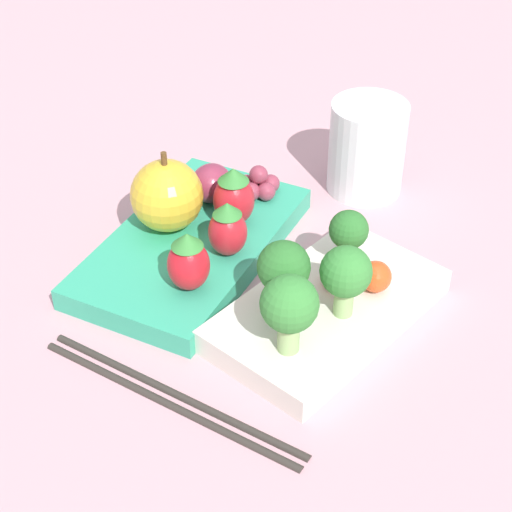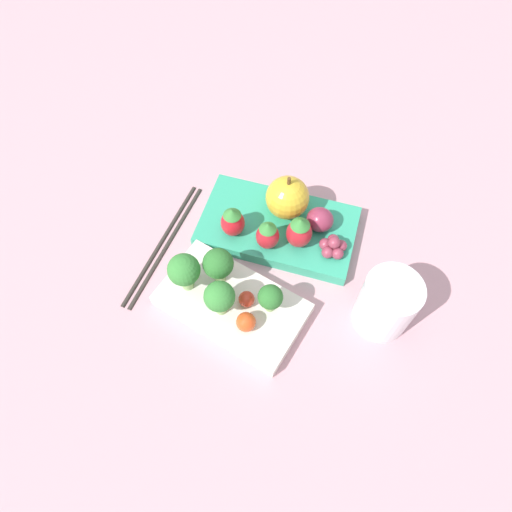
{
  "view_description": "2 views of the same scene",
  "coord_description": "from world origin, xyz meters",
  "px_view_note": "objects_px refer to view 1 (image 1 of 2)",
  "views": [
    {
      "loc": [
        0.43,
        0.29,
        0.43
      ],
      "look_at": [
        0.01,
        -0.0,
        0.03
      ],
      "focal_mm": 60.0,
      "sensor_mm": 36.0,
      "label": 1
    },
    {
      "loc": [
        -0.12,
        0.26,
        0.54
      ],
      "look_at": [
        0.01,
        -0.0,
        0.03
      ],
      "focal_mm": 32.0,
      "sensor_mm": 36.0,
      "label": 2
    }
  ],
  "objects_px": {
    "bento_box_fruit": "(191,246)",
    "plum": "(211,183)",
    "grape_cluster": "(259,184)",
    "broccoli_floret_2": "(284,269)",
    "strawberry_0": "(188,262)",
    "cherry_tomato_1": "(334,274)",
    "bento_box_savoury": "(327,310)",
    "broccoli_floret_1": "(346,274)",
    "broccoli_floret_0": "(349,232)",
    "strawberry_2": "(228,229)",
    "broccoli_floret_3": "(289,306)",
    "cherry_tomato_0": "(376,277)",
    "drinking_cup": "(367,148)",
    "strawberry_1": "(234,197)",
    "chopsticks_pair": "(171,396)",
    "apple": "(167,196)"
  },
  "relations": [
    {
      "from": "strawberry_2",
      "to": "plum",
      "type": "distance_m",
      "value": 0.08
    },
    {
      "from": "strawberry_0",
      "to": "plum",
      "type": "relative_size",
      "value": 1.34
    },
    {
      "from": "plum",
      "to": "strawberry_0",
      "type": "bearing_deg",
      "value": 29.35
    },
    {
      "from": "strawberry_0",
      "to": "strawberry_1",
      "type": "bearing_deg",
      "value": -165.78
    },
    {
      "from": "cherry_tomato_1",
      "to": "plum",
      "type": "height_order",
      "value": "plum"
    },
    {
      "from": "bento_box_fruit",
      "to": "grape_cluster",
      "type": "distance_m",
      "value": 0.09
    },
    {
      "from": "bento_box_savoury",
      "to": "apple",
      "type": "bearing_deg",
      "value": -92.2
    },
    {
      "from": "grape_cluster",
      "to": "broccoli_floret_2",
      "type": "bearing_deg",
      "value": 41.69
    },
    {
      "from": "broccoli_floret_3",
      "to": "chopsticks_pair",
      "type": "height_order",
      "value": "broccoli_floret_3"
    },
    {
      "from": "bento_box_fruit",
      "to": "plum",
      "type": "distance_m",
      "value": 0.06
    },
    {
      "from": "cherry_tomato_0",
      "to": "plum",
      "type": "distance_m",
      "value": 0.18
    },
    {
      "from": "strawberry_2",
      "to": "strawberry_0",
      "type": "bearing_deg",
      "value": 1.5
    },
    {
      "from": "grape_cluster",
      "to": "broccoli_floret_0",
      "type": "bearing_deg",
      "value": 70.21
    },
    {
      "from": "bento_box_fruit",
      "to": "strawberry_1",
      "type": "xyz_separation_m",
      "value": [
        -0.04,
        0.02,
        0.03
      ]
    },
    {
      "from": "broccoli_floret_1",
      "to": "chopsticks_pair",
      "type": "xyz_separation_m",
      "value": [
        0.12,
        -0.06,
        -0.05
      ]
    },
    {
      "from": "drinking_cup",
      "to": "strawberry_0",
      "type": "bearing_deg",
      "value": -7.09
    },
    {
      "from": "grape_cluster",
      "to": "strawberry_0",
      "type": "bearing_deg",
      "value": 12.57
    },
    {
      "from": "broccoli_floret_1",
      "to": "strawberry_1",
      "type": "height_order",
      "value": "broccoli_floret_1"
    },
    {
      "from": "broccoli_floret_0",
      "to": "grape_cluster",
      "type": "relative_size",
      "value": 1.25
    },
    {
      "from": "broccoli_floret_2",
      "to": "chopsticks_pair",
      "type": "relative_size",
      "value": 0.28
    },
    {
      "from": "drinking_cup",
      "to": "broccoli_floret_2",
      "type": "bearing_deg",
      "value": 12.64
    },
    {
      "from": "broccoli_floret_2",
      "to": "strawberry_1",
      "type": "distance_m",
      "value": 0.12
    },
    {
      "from": "broccoli_floret_3",
      "to": "cherry_tomato_1",
      "type": "relative_size",
      "value": 3.03
    },
    {
      "from": "plum",
      "to": "strawberry_1",
      "type": "bearing_deg",
      "value": 65.72
    },
    {
      "from": "broccoli_floret_3",
      "to": "cherry_tomato_1",
      "type": "height_order",
      "value": "broccoli_floret_3"
    },
    {
      "from": "broccoli_floret_2",
      "to": "chopsticks_pair",
      "type": "height_order",
      "value": "broccoli_floret_2"
    },
    {
      "from": "strawberry_0",
      "to": "plum",
      "type": "xyz_separation_m",
      "value": [
        -0.1,
        -0.06,
        -0.01
      ]
    },
    {
      "from": "cherry_tomato_1",
      "to": "bento_box_savoury",
      "type": "bearing_deg",
      "value": 18.52
    },
    {
      "from": "bento_box_fruit",
      "to": "plum",
      "type": "bearing_deg",
      "value": -160.33
    },
    {
      "from": "apple",
      "to": "grape_cluster",
      "type": "bearing_deg",
      "value": 157.57
    },
    {
      "from": "cherry_tomato_0",
      "to": "drinking_cup",
      "type": "relative_size",
      "value": 0.28
    },
    {
      "from": "broccoli_floret_3",
      "to": "strawberry_1",
      "type": "height_order",
      "value": "broccoli_floret_3"
    },
    {
      "from": "broccoli_floret_2",
      "to": "chopsticks_pair",
      "type": "distance_m",
      "value": 0.12
    },
    {
      "from": "broccoli_floret_0",
      "to": "drinking_cup",
      "type": "xyz_separation_m",
      "value": [
        -0.13,
        -0.06,
        -0.01
      ]
    },
    {
      "from": "cherry_tomato_1",
      "to": "drinking_cup",
      "type": "distance_m",
      "value": 0.17
    },
    {
      "from": "broccoli_floret_0",
      "to": "plum",
      "type": "height_order",
      "value": "broccoli_floret_0"
    },
    {
      "from": "broccoli_floret_0",
      "to": "strawberry_2",
      "type": "xyz_separation_m",
      "value": [
        0.04,
        -0.08,
        -0.01
      ]
    },
    {
      "from": "bento_box_savoury",
      "to": "strawberry_0",
      "type": "bearing_deg",
      "value": -64.36
    },
    {
      "from": "broccoli_floret_1",
      "to": "grape_cluster",
      "type": "xyz_separation_m",
      "value": [
        -0.09,
        -0.14,
        -0.03
      ]
    },
    {
      "from": "broccoli_floret_1",
      "to": "plum",
      "type": "bearing_deg",
      "value": -110.51
    },
    {
      "from": "broccoli_floret_3",
      "to": "grape_cluster",
      "type": "bearing_deg",
      "value": -138.91
    },
    {
      "from": "bento_box_fruit",
      "to": "cherry_tomato_1",
      "type": "xyz_separation_m",
      "value": [
        -0.01,
        0.13,
        0.02
      ]
    },
    {
      "from": "broccoli_floret_3",
      "to": "cherry_tomato_0",
      "type": "bearing_deg",
      "value": 169.04
    },
    {
      "from": "cherry_tomato_1",
      "to": "grape_cluster",
      "type": "bearing_deg",
      "value": -120.42
    },
    {
      "from": "plum",
      "to": "bento_box_savoury",
      "type": "bearing_deg",
      "value": 69.39
    },
    {
      "from": "bento_box_savoury",
      "to": "apple",
      "type": "height_order",
      "value": "apple"
    },
    {
      "from": "apple",
      "to": "cherry_tomato_1",
      "type": "bearing_deg",
      "value": 94.57
    },
    {
      "from": "bento_box_fruit",
      "to": "broccoli_floret_2",
      "type": "bearing_deg",
      "value": 74.05
    },
    {
      "from": "broccoli_floret_0",
      "to": "plum",
      "type": "relative_size",
      "value": 1.26
    },
    {
      "from": "apple",
      "to": "bento_box_savoury",
      "type": "bearing_deg",
      "value": 87.8
    }
  ]
}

